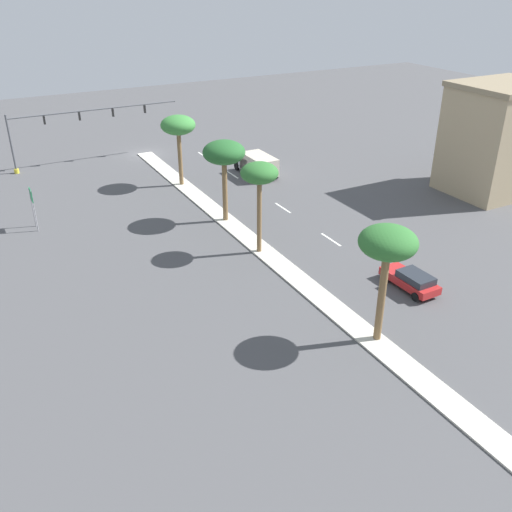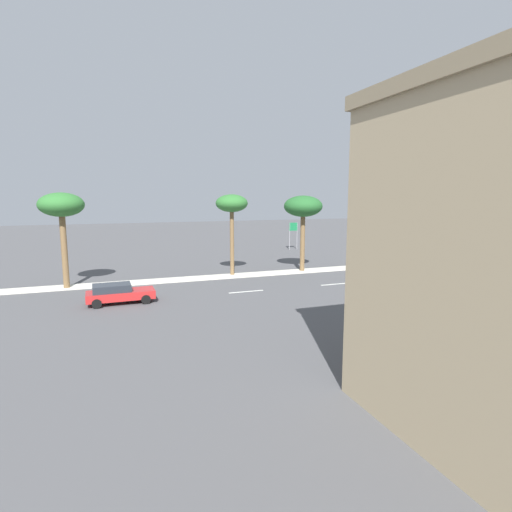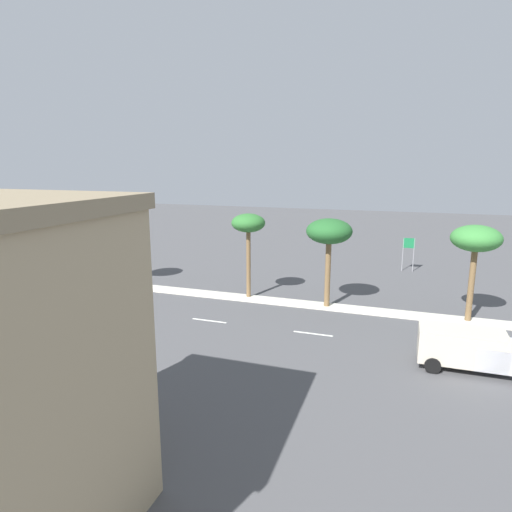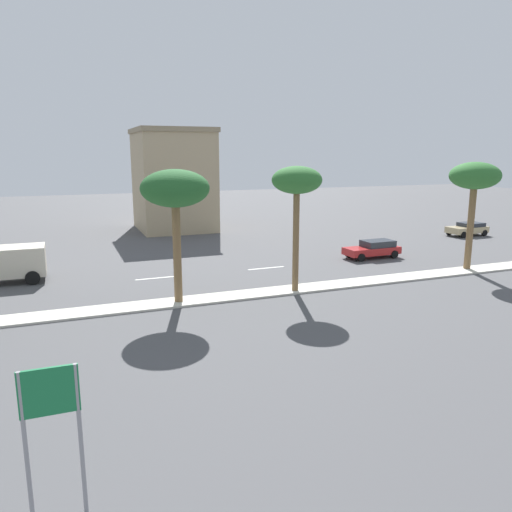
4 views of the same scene
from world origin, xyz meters
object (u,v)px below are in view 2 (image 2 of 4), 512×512
Objects in this scene: traffic_signal_gantry at (424,217)px; palm_tree_far at (61,207)px; directional_road_sign at (293,230)px; box_truck at (447,267)px; sedan_red_leading at (118,293)px; palm_tree_trailing at (232,206)px; palm_tree_left at (303,208)px; palm_tree_mid at (394,207)px.

palm_tree_far is at bearing 102.27° from traffic_signal_gantry.
directional_road_sign is 0.63× the size of box_truck.
directional_road_sign is at bearing -47.16° from sedan_red_leading.
palm_tree_trailing is at bearing 62.14° from box_truck.
directional_road_sign is at bearing -60.03° from palm_tree_far.
palm_tree_trailing is at bearing -56.54° from sedan_red_leading.
palm_tree_trailing is 0.98× the size of palm_tree_far.
palm_tree_trailing is (-15.06, 13.30, 3.86)m from directional_road_sign.
traffic_signal_gantry is 24.85m from palm_tree_left.
sedan_red_leading is at bearing -148.15° from palm_tree_far.
palm_tree_mid is 10.68m from palm_tree_left.
directional_road_sign is 32.15m from sedan_red_leading.
palm_tree_trailing is 14.02m from palm_tree_far.
palm_tree_far is at bearing 90.72° from palm_tree_mid.
palm_tree_far is 1.65× the size of sedan_red_leading.
directional_road_sign is 0.49× the size of palm_tree_far.
box_truck is (-8.50, -9.71, -4.96)m from palm_tree_left.
traffic_signal_gantry is 43.36m from sedan_red_leading.
directional_road_sign is 0.51× the size of palm_tree_left.
box_truck is (-8.17, -30.75, -5.21)m from palm_tree_far.
palm_tree_mid reaches higher than traffic_signal_gantry.
palm_tree_mid is 0.96× the size of palm_tree_far.
palm_tree_far reaches higher than palm_tree_trailing.
palm_tree_trailing is 19.65m from box_truck.
palm_tree_left is 0.99× the size of palm_tree_trailing.
palm_tree_left is at bearing 111.89° from traffic_signal_gantry.
palm_tree_mid is 1.59× the size of sedan_red_leading.
palm_tree_left is 21.05m from palm_tree_far.
sedan_red_leading is at bearing 132.84° from directional_road_sign.
palm_tree_far is at bearing 119.97° from directional_road_sign.
traffic_signal_gantry is 22.39m from box_truck.
traffic_signal_gantry is 17.93m from directional_road_sign.
palm_tree_trailing reaches higher than sedan_red_leading.
sedan_red_leading is 27.07m from box_truck.
directional_road_sign is at bearing -41.45° from palm_tree_trailing.
directional_road_sign is 20.46m from palm_tree_trailing.
traffic_signal_gantry reaches higher than box_truck.
traffic_signal_gantry is 5.24× the size of directional_road_sign.
box_truck is (-8.56, 0.97, -4.95)m from palm_tree_mid.
palm_tree_trailing reaches higher than palm_tree_mid.
sedan_red_leading is at bearing 110.36° from palm_tree_left.
palm_tree_mid is 17.72m from palm_tree_trailing.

